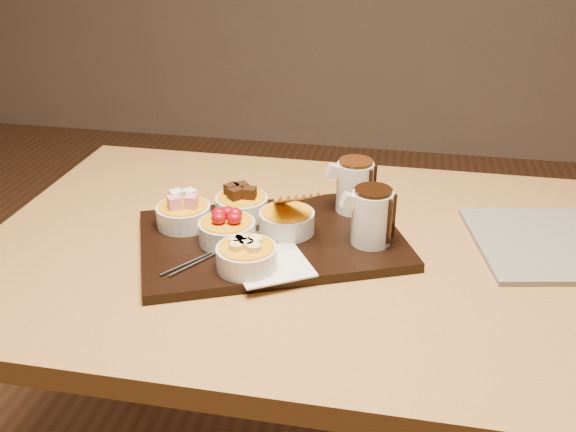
% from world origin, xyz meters
% --- Properties ---
extents(dining_table, '(1.20, 0.80, 0.75)m').
position_xyz_m(dining_table, '(0.00, 0.00, 0.65)').
color(dining_table, '#AF8141').
rests_on(dining_table, ground).
extents(serving_board, '(0.54, 0.46, 0.02)m').
position_xyz_m(serving_board, '(-0.07, -0.01, 0.76)').
color(serving_board, black).
rests_on(serving_board, dining_table).
extents(napkin, '(0.16, 0.16, 0.00)m').
position_xyz_m(napkin, '(-0.05, -0.11, 0.77)').
color(napkin, white).
rests_on(napkin, serving_board).
extents(bowl_marshmallows, '(0.10, 0.10, 0.04)m').
position_xyz_m(bowl_marshmallows, '(-0.24, -0.00, 0.79)').
color(bowl_marshmallows, silver).
rests_on(bowl_marshmallows, serving_board).
extents(bowl_cake, '(0.10, 0.10, 0.04)m').
position_xyz_m(bowl_cake, '(-0.15, 0.05, 0.79)').
color(bowl_cake, silver).
rests_on(bowl_cake, serving_board).
extents(bowl_strawberries, '(0.10, 0.10, 0.04)m').
position_xyz_m(bowl_strawberries, '(-0.15, -0.05, 0.79)').
color(bowl_strawberries, silver).
rests_on(bowl_strawberries, serving_board).
extents(bowl_biscotti, '(0.10, 0.10, 0.04)m').
position_xyz_m(bowl_biscotti, '(-0.05, 0.01, 0.79)').
color(bowl_biscotti, silver).
rests_on(bowl_biscotti, serving_board).
extents(bowl_bananas, '(0.10, 0.10, 0.04)m').
position_xyz_m(bowl_bananas, '(-0.09, -0.13, 0.79)').
color(bowl_bananas, silver).
rests_on(bowl_bananas, serving_board).
extents(pitcher_dark_chocolate, '(0.09, 0.09, 0.10)m').
position_xyz_m(pitcher_dark_chocolate, '(0.10, -0.00, 0.82)').
color(pitcher_dark_chocolate, silver).
rests_on(pitcher_dark_chocolate, serving_board).
extents(pitcher_milk_chocolate, '(0.09, 0.09, 0.10)m').
position_xyz_m(pitcher_milk_chocolate, '(0.06, 0.12, 0.82)').
color(pitcher_milk_chocolate, silver).
rests_on(pitcher_milk_chocolate, serving_board).
extents(fondue_skewers, '(0.23, 0.17, 0.01)m').
position_xyz_m(fondue_skewers, '(-0.15, -0.08, 0.77)').
color(fondue_skewers, silver).
rests_on(fondue_skewers, serving_board).
extents(newspaper, '(0.38, 0.33, 0.01)m').
position_xyz_m(newspaper, '(0.45, 0.08, 0.76)').
color(newspaper, beige).
rests_on(newspaper, dining_table).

